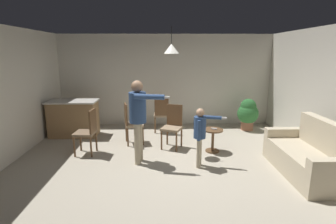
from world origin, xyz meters
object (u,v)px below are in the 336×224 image
Objects in this scene: person_child at (200,131)px; dining_chair_near_wall at (131,122)px; couch_floral at (309,157)px; dining_chair_by_counter at (88,130)px; person_adult at (138,113)px; spare_remote_on_table at (214,129)px; potted_plant_corner at (248,113)px; kitchen_counter at (74,118)px; dining_chair_centre_back at (161,113)px; dining_chair_spare at (173,125)px; side_table_by_couch at (213,138)px.

dining_chair_near_wall is (-1.47, 1.34, -0.17)m from person_child.
person_child reaches higher than couch_floral.
dining_chair_near_wall is (0.85, 0.64, 0.00)m from dining_chair_by_counter.
dining_chair_by_counter is at bearing -91.51° from person_child.
person_adult reaches higher than couch_floral.
person_child is at bearing -119.08° from spare_remote_on_table.
potted_plant_corner is (4.04, 1.72, -0.05)m from dining_chair_by_counter.
kitchen_counter is 2.65m from person_adult.
dining_chair_centre_back is at bearing -146.72° from person_child.
couch_floral and dining_chair_near_wall have the same top height.
dining_chair_near_wall is 1.18m from dining_chair_centre_back.
dining_chair_spare is at bearing -148.59° from potted_plant_corner.
dining_chair_near_wall is at bearing -117.09° from person_child.
potted_plant_corner is at bearing -63.06° from dining_chair_by_counter.
kitchen_counter is 1.26× the size of dining_chair_by_counter.
potted_plant_corner is at bearing 4.99° from kitchen_counter.
dining_chair_spare reaches higher than spare_remote_on_table.
couch_floral is at bearing 50.48° from dining_chair_near_wall.
dining_chair_centre_back is 7.69× the size of spare_remote_on_table.
dining_chair_by_counter is at bearing -156.90° from potted_plant_corner.
dining_chair_by_counter reaches higher than potted_plant_corner.
side_table_by_couch is at bearing -128.52° from potted_plant_corner.
couch_floral is at bearing -36.37° from side_table_by_couch.
dining_chair_centre_back is at bearing 6.55° from kitchen_counter.
dining_chair_by_counter is 1.00× the size of dining_chair_centre_back.
dining_chair_spare is (-0.48, 1.08, -0.17)m from person_child.
dining_chair_spare is (0.26, -1.19, 0.00)m from dining_chair_centre_back.
dining_chair_by_counter is at bearing -60.56° from kitchen_counter.
person_adult reaches higher than dining_chair_by_counter.
kitchen_counter is 1.72m from dining_chair_near_wall.
dining_chair_spare reaches higher than potted_plant_corner.
person_adult is 1.66× the size of dining_chair_by_counter.
person_child is (-0.40, -0.77, 0.39)m from side_table_by_couch.
spare_remote_on_table is (2.73, 0.04, -0.01)m from dining_chair_by_counter.
dining_chair_centre_back is (-2.68, 2.63, 0.21)m from couch_floral.
dining_chair_by_counter is (-2.73, -0.07, 0.22)m from side_table_by_couch.
spare_remote_on_table is (3.47, -1.26, 0.06)m from kitchen_counter.
dining_chair_by_counter and dining_chair_spare have the same top height.
dining_chair_near_wall reaches higher than potted_plant_corner.
dining_chair_near_wall is at bearing 163.14° from side_table_by_couch.
dining_chair_spare is at bearing -74.41° from dining_chair_by_counter.
couch_floral is at bearing -35.77° from spare_remote_on_table.
kitchen_counter reaches higher than spare_remote_on_table.
side_table_by_couch is 1.90m from dining_chair_centre_back.
couch_floral is 3.81m from dining_chair_near_wall.
person_child is 1.16× the size of dining_chair_by_counter.
spare_remote_on_table is at bearing -74.08° from side_table_by_couch.
person_adult reaches higher than dining_chair_spare.
kitchen_counter is 1.26× the size of dining_chair_near_wall.
person_adult is at bearing -160.81° from side_table_by_couch.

